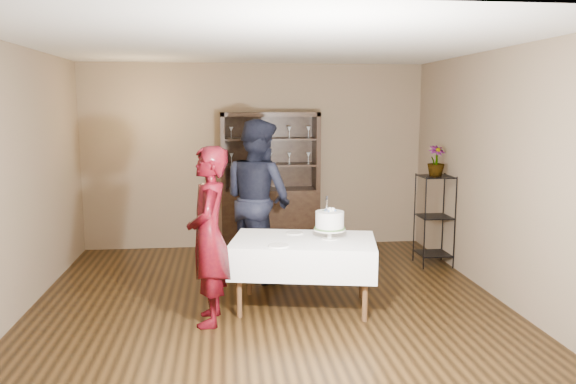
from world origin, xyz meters
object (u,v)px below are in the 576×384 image
cake_table (304,255)px  man (258,199)px  woman (209,236)px  cake (330,222)px  potted_plant (436,161)px  plant_etagere (434,216)px  china_hutch (270,205)px

cake_table → man: 1.27m
woman → man: (0.56, 1.44, 0.11)m
cake → man: bearing=120.4°
cake_table → man: (-0.40, 1.13, 0.41)m
woman → man: bearing=160.1°
cake → potted_plant: (1.65, 1.37, 0.47)m
cake → cake_table: bearing=177.1°
cake_table → potted_plant: (1.91, 1.35, 0.83)m
woman → cake: 1.27m
potted_plant → man: bearing=-174.5°
woman → cake_table: bearing=109.2°
plant_etagere → woman: size_ratio=0.70×
cake → plant_etagere: bearing=39.9°
china_hutch → cake: size_ratio=4.41×
man → cake_table: bearing=160.7°
cake_table → potted_plant: bearing=35.3°
plant_etagere → cake: 2.18m
plant_etagere → cake: plant_etagere is taller
plant_etagere → cake_table: (-1.93, -1.38, -0.09)m
woman → cake: size_ratio=3.79×
china_hutch → woman: bearing=-106.5°
man → cake: man is taller
potted_plant → china_hutch: bearing=152.5°
man → potted_plant: 2.36m
china_hutch → man: (-0.25, -1.30, 0.30)m
china_hutch → woman: china_hutch is taller
cake_table → china_hutch: bearing=93.5°
cake_table → woman: 1.05m
potted_plant → woman: bearing=-150.0°
china_hutch → cake_table: 2.44m
man → cake: size_ratio=4.27×
cake_table → man: size_ratio=0.83×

